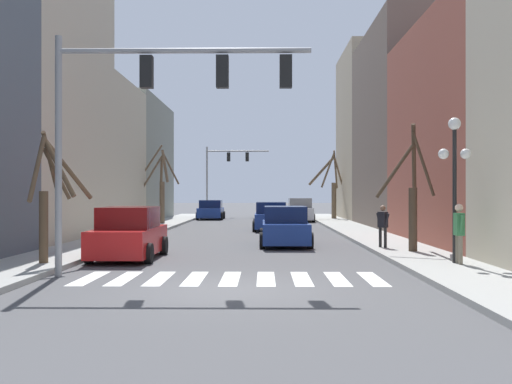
{
  "coord_description": "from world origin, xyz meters",
  "views": [
    {
      "loc": [
        0.85,
        -13.44,
        2.17
      ],
      "look_at": [
        0.39,
        20.67,
        2.24
      ],
      "focal_mm": 42.0,
      "sensor_mm": 36.0,
      "label": 1
    }
  ],
  "objects": [
    {
      "name": "pedestrian_near_right_corner",
      "position": [
        6.43,
        3.72,
        1.16
      ],
      "size": [
        0.24,
        0.74,
        1.72
      ],
      "rotation": [
        0.0,
        0.0,
        1.54
      ],
      "color": "#7A705B",
      "rests_on": "sidewalk_right"
    },
    {
      "name": "traffic_signal_near",
      "position": [
        -2.07,
        2.08,
        4.66
      ],
      "size": [
        6.68,
        0.28,
        6.28
      ],
      "color": "gray",
      "rests_on": "ground_plane"
    },
    {
      "name": "pedestrian_waiting_at_curb",
      "position": [
        5.27,
        8.84,
        1.08
      ],
      "size": [
        0.42,
        0.61,
        1.57
      ],
      "rotation": [
        0.0,
        0.0,
        2.12
      ],
      "color": "black",
      "rests_on": "sidewalk_right"
    },
    {
      "name": "street_lamp_right_corner",
      "position": [
        6.37,
        3.95,
        3.13
      ],
      "size": [
        0.95,
        0.36,
        4.21
      ],
      "color": "black",
      "rests_on": "sidewalk_right"
    },
    {
      "name": "traffic_signal_far",
      "position": [
        -2.9,
        42.55,
        4.67
      ],
      "size": [
        5.91,
        0.28,
        6.52
      ],
      "color": "gray",
      "rests_on": "ground_plane"
    },
    {
      "name": "car_parked_left_mid",
      "position": [
        -3.61,
        6.24,
        0.8
      ],
      "size": [
        2.06,
        4.48,
        1.72
      ],
      "rotation": [
        0.0,
        0.0,
        1.57
      ],
      "color": "red",
      "rests_on": "ground_plane"
    },
    {
      "name": "building_row_right",
      "position": [
        10.24,
        18.32,
        5.78
      ],
      "size": [
        6.0,
        45.78,
        13.59
      ],
      "color": "#BCB299",
      "rests_on": "ground_plane"
    },
    {
      "name": "crosswalk_stripes",
      "position": [
        -0.0,
        1.7,
        0.0
      ],
      "size": [
        7.65,
        2.6,
        0.01
      ],
      "color": "white",
      "rests_on": "ground_plane"
    },
    {
      "name": "street_tree_left_near",
      "position": [
        6.03,
        7.53,
        2.01
      ],
      "size": [
        2.26,
        1.88,
        4.47
      ],
      "color": "#473828",
      "rests_on": "sidewalk_right"
    },
    {
      "name": "car_parked_left_near",
      "position": [
        3.6,
        32.62,
        0.83
      ],
      "size": [
        2.08,
        4.63,
        1.78
      ],
      "rotation": [
        0.0,
        0.0,
        1.57
      ],
      "color": "silver",
      "rests_on": "ground_plane"
    },
    {
      "name": "street_tree_left_far",
      "position": [
        -6.1,
        26.84,
        2.61
      ],
      "size": [
        3.09,
        2.43,
        5.3
      ],
      "color": "brown",
      "rests_on": "sidewalk_left"
    },
    {
      "name": "car_parked_right_mid",
      "position": [
        1.24,
        21.28,
        0.77
      ],
      "size": [
        2.08,
        4.22,
        1.65
      ],
      "rotation": [
        0.0,
        0.0,
        1.57
      ],
      "color": "navy",
      "rests_on": "ground_plane"
    },
    {
      "name": "ground_plane",
      "position": [
        0.0,
        0.0,
        0.0
      ],
      "size": [
        240.0,
        240.0,
        0.0
      ],
      "primitive_type": "plane",
      "color": "#4C4C4F"
    },
    {
      "name": "building_row_left",
      "position": [
        -10.24,
        15.53,
        5.71
      ],
      "size": [
        6.0,
        45.98,
        13.84
      ],
      "color": "#515B66",
      "rests_on": "ground_plane"
    },
    {
      "name": "street_tree_right_far",
      "position": [
        -5.39,
        3.87,
        2.15
      ],
      "size": [
        1.33,
        3.15,
        3.84
      ],
      "color": "brown",
      "rests_on": "sidewalk_left"
    },
    {
      "name": "street_tree_left_mid",
      "position": [
        6.28,
        34.55,
        2.59
      ],
      "size": [
        3.02,
        2.2,
        5.47
      ],
      "color": "brown",
      "rests_on": "sidewalk_right"
    },
    {
      "name": "car_at_intersection",
      "position": [
        -3.56,
        36.01,
        0.75
      ],
      "size": [
        2.17,
        4.25,
        1.59
      ],
      "rotation": [
        0.0,
        0.0,
        1.57
      ],
      "color": "navy",
      "rests_on": "ground_plane"
    },
    {
      "name": "car_parked_left_far",
      "position": [
        1.72,
        11.33,
        0.76
      ],
      "size": [
        2.09,
        4.67,
        1.63
      ],
      "rotation": [
        0.0,
        0.0,
        1.57
      ],
      "color": "navy",
      "rests_on": "ground_plane"
    },
    {
      "name": "sidewalk_right",
      "position": [
        6.0,
        0.0,
        0.07
      ],
      "size": [
        2.47,
        90.0,
        0.15
      ],
      "color": "#9E9E99",
      "rests_on": "ground_plane"
    }
  ]
}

